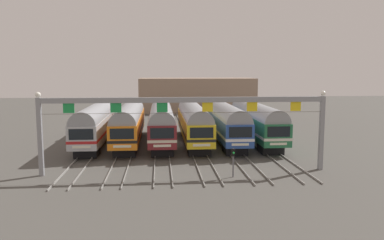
# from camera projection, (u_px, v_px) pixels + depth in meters

# --- Properties ---
(ground_plane) EXTENTS (160.00, 160.00, 0.00)m
(ground_plane) POSITION_uv_depth(u_px,v_px,m) (178.00, 143.00, 46.53)
(ground_plane) COLOR #4C4944
(track_bed) EXTENTS (20.63, 70.00, 0.15)m
(track_bed) POSITION_uv_depth(u_px,v_px,m) (173.00, 123.00, 63.32)
(track_bed) COLOR gray
(track_bed) RESTS_ON ground
(commuter_train_stainless) EXTENTS (2.88, 18.06, 5.05)m
(commuter_train_stainless) POSITION_uv_depth(u_px,v_px,m) (96.00, 122.00, 45.38)
(commuter_train_stainless) COLOR #B2B5BA
(commuter_train_stainless) RESTS_ON ground
(commuter_train_orange) EXTENTS (2.88, 18.06, 5.05)m
(commuter_train_orange) POSITION_uv_depth(u_px,v_px,m) (129.00, 121.00, 45.70)
(commuter_train_orange) COLOR orange
(commuter_train_orange) RESTS_ON ground
(commuter_train_maroon) EXTENTS (2.88, 18.06, 5.05)m
(commuter_train_maroon) POSITION_uv_depth(u_px,v_px,m) (162.00, 121.00, 46.02)
(commuter_train_maroon) COLOR maroon
(commuter_train_maroon) RESTS_ON ground
(commuter_train_yellow) EXTENTS (2.88, 18.06, 5.05)m
(commuter_train_yellow) POSITION_uv_depth(u_px,v_px,m) (193.00, 121.00, 46.34)
(commuter_train_yellow) COLOR gold
(commuter_train_yellow) RESTS_ON ground
(commuter_train_blue) EXTENTS (2.88, 18.06, 4.77)m
(commuter_train_blue) POSITION_uv_depth(u_px,v_px,m) (225.00, 120.00, 46.66)
(commuter_train_blue) COLOR #284C9E
(commuter_train_blue) RESTS_ON ground
(commuter_train_green) EXTENTS (2.88, 18.06, 5.05)m
(commuter_train_green) POSITION_uv_depth(u_px,v_px,m) (256.00, 120.00, 46.98)
(commuter_train_green) COLOR #236B42
(commuter_train_green) RESTS_ON ground
(catenary_gantry) EXTENTS (24.37, 0.44, 6.97)m
(catenary_gantry) POSITION_uv_depth(u_px,v_px,m) (185.00, 111.00, 32.50)
(catenary_gantry) COLOR gray
(catenary_gantry) RESTS_ON ground
(yard_signal_mast) EXTENTS (0.28, 0.35, 2.41)m
(yard_signal_mast) POSITION_uv_depth(u_px,v_px,m) (233.00, 157.00, 31.51)
(yard_signal_mast) COLOR #59595E
(yard_signal_mast) RESTS_ON ground
(maintenance_building) EXTENTS (24.08, 10.00, 7.03)m
(maintenance_building) POSITION_uv_depth(u_px,v_px,m) (196.00, 95.00, 82.48)
(maintenance_building) COLOR gray
(maintenance_building) RESTS_ON ground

